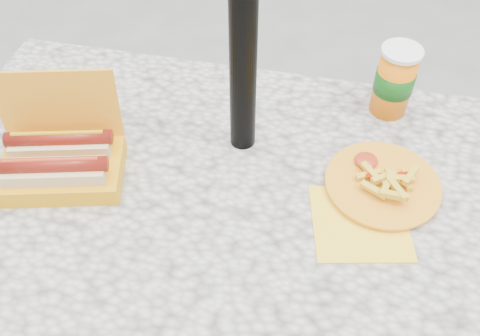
# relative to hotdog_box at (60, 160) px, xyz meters

# --- Properties ---
(picnic_table) EXTENTS (1.20, 0.80, 0.75)m
(picnic_table) POSITION_rel_hotdog_box_xyz_m (0.32, 0.00, -0.15)
(picnic_table) COLOR beige
(picnic_table) RESTS_ON ground
(hotdog_box) EXTENTS (0.26, 0.22, 0.19)m
(hotdog_box) POSITION_rel_hotdog_box_xyz_m (0.00, 0.00, 0.00)
(hotdog_box) COLOR orange
(hotdog_box) RESTS_ON picnic_table
(fries_plate) EXTENTS (0.24, 0.30, 0.04)m
(fries_plate) POSITION_rel_hotdog_box_xyz_m (0.59, 0.09, -0.03)
(fries_plate) COLOR yellow
(fries_plate) RESTS_ON picnic_table
(soda_cup) EXTENTS (0.08, 0.08, 0.15)m
(soda_cup) POSITION_rel_hotdog_box_xyz_m (0.60, 0.32, 0.04)
(soda_cup) COLOR orange
(soda_cup) RESTS_ON picnic_table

